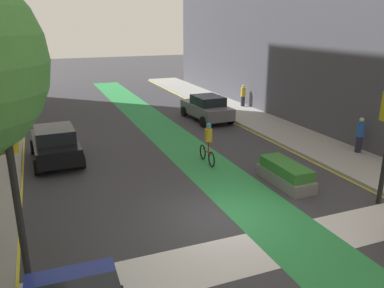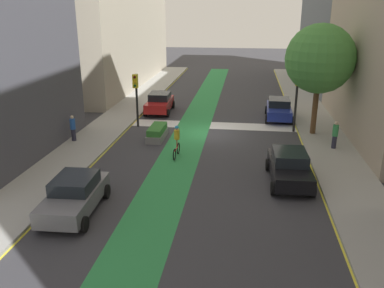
{
  "view_description": "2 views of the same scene",
  "coord_description": "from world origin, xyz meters",
  "px_view_note": "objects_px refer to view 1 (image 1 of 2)",
  "views": [
    {
      "loc": [
        -4.98,
        -9.84,
        5.95
      ],
      "look_at": [
        0.84,
        4.72,
        0.98
      ],
      "focal_mm": 36.24,
      "sensor_mm": 36.0,
      "label": 1
    },
    {
      "loc": [
        -2.24,
        26.41,
        8.32
      ],
      "look_at": [
        0.66,
        4.87,
        0.86
      ],
      "focal_mm": 37.7,
      "sensor_mm": 36.0,
      "label": 2
    }
  ],
  "objects_px": {
    "pedestrian_sidewalk_right_b": "(243,95)",
    "pedestrian_sidewalk_right_a": "(360,135)",
    "cyclist_in_lane": "(208,142)",
    "traffic_signal_near_left": "(12,167)",
    "car_grey_right_far": "(207,108)",
    "median_planter": "(285,174)",
    "car_black_left_far": "(55,144)"
  },
  "relations": [
    {
      "from": "pedestrian_sidewalk_right_b",
      "to": "pedestrian_sidewalk_right_a",
      "type": "bearing_deg",
      "value": -90.22
    },
    {
      "from": "cyclist_in_lane",
      "to": "pedestrian_sidewalk_right_b",
      "type": "height_order",
      "value": "cyclist_in_lane"
    },
    {
      "from": "pedestrian_sidewalk_right_a",
      "to": "traffic_signal_near_left",
      "type": "bearing_deg",
      "value": -163.28
    },
    {
      "from": "car_grey_right_far",
      "to": "cyclist_in_lane",
      "type": "relative_size",
      "value": 2.3
    },
    {
      "from": "median_planter",
      "to": "traffic_signal_near_left",
      "type": "bearing_deg",
      "value": -163.44
    },
    {
      "from": "traffic_signal_near_left",
      "to": "cyclist_in_lane",
      "type": "distance_m",
      "value": 9.53
    },
    {
      "from": "car_grey_right_far",
      "to": "median_planter",
      "type": "distance_m",
      "value": 10.4
    },
    {
      "from": "cyclist_in_lane",
      "to": "pedestrian_sidewalk_right_a",
      "type": "height_order",
      "value": "cyclist_in_lane"
    },
    {
      "from": "cyclist_in_lane",
      "to": "pedestrian_sidewalk_right_b",
      "type": "distance_m",
      "value": 11.79
    },
    {
      "from": "car_grey_right_far",
      "to": "car_black_left_far",
      "type": "distance_m",
      "value": 10.23
    },
    {
      "from": "cyclist_in_lane",
      "to": "traffic_signal_near_left",
      "type": "bearing_deg",
      "value": -141.21
    },
    {
      "from": "traffic_signal_near_left",
      "to": "car_grey_right_far",
      "type": "height_order",
      "value": "traffic_signal_near_left"
    },
    {
      "from": "traffic_signal_near_left",
      "to": "median_planter",
      "type": "bearing_deg",
      "value": 16.56
    },
    {
      "from": "traffic_signal_near_left",
      "to": "car_black_left_far",
      "type": "xyz_separation_m",
      "value": [
        1.14,
        8.66,
        -2.15
      ]
    },
    {
      "from": "traffic_signal_near_left",
      "to": "median_planter",
      "type": "height_order",
      "value": "traffic_signal_near_left"
    },
    {
      "from": "median_planter",
      "to": "cyclist_in_lane",
      "type": "bearing_deg",
      "value": 120.53
    },
    {
      "from": "car_grey_right_far",
      "to": "median_planter",
      "type": "height_order",
      "value": "car_grey_right_far"
    },
    {
      "from": "traffic_signal_near_left",
      "to": "car_grey_right_far",
      "type": "xyz_separation_m",
      "value": [
        10.39,
        13.02,
        -2.15
      ]
    },
    {
      "from": "car_grey_right_far",
      "to": "cyclist_in_lane",
      "type": "xyz_separation_m",
      "value": [
        -3.13,
        -7.18,
        0.17
      ]
    },
    {
      "from": "pedestrian_sidewalk_right_a",
      "to": "car_black_left_far",
      "type": "bearing_deg",
      "value": 161.43
    },
    {
      "from": "car_grey_right_far",
      "to": "pedestrian_sidewalk_right_a",
      "type": "distance_m",
      "value": 9.55
    },
    {
      "from": "car_black_left_far",
      "to": "median_planter",
      "type": "distance_m",
      "value": 9.95
    },
    {
      "from": "traffic_signal_near_left",
      "to": "car_black_left_far",
      "type": "relative_size",
      "value": 0.99
    },
    {
      "from": "car_black_left_far",
      "to": "traffic_signal_near_left",
      "type": "bearing_deg",
      "value": -97.51
    },
    {
      "from": "cyclist_in_lane",
      "to": "car_grey_right_far",
      "type": "bearing_deg",
      "value": 66.47
    },
    {
      "from": "traffic_signal_near_left",
      "to": "car_black_left_far",
      "type": "distance_m",
      "value": 9.0
    },
    {
      "from": "traffic_signal_near_left",
      "to": "pedestrian_sidewalk_right_a",
      "type": "xyz_separation_m",
      "value": [
        14.21,
        4.27,
        -1.96
      ]
    },
    {
      "from": "car_black_left_far",
      "to": "pedestrian_sidewalk_right_b",
      "type": "relative_size",
      "value": 2.8
    },
    {
      "from": "pedestrian_sidewalk_right_a",
      "to": "pedestrian_sidewalk_right_b",
      "type": "bearing_deg",
      "value": 89.78
    },
    {
      "from": "traffic_signal_near_left",
      "to": "pedestrian_sidewalk_right_a",
      "type": "relative_size",
      "value": 2.55
    },
    {
      "from": "car_grey_right_far",
      "to": "cyclist_in_lane",
      "type": "distance_m",
      "value": 7.83
    },
    {
      "from": "car_black_left_far",
      "to": "pedestrian_sidewalk_right_a",
      "type": "relative_size",
      "value": 2.58
    }
  ]
}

